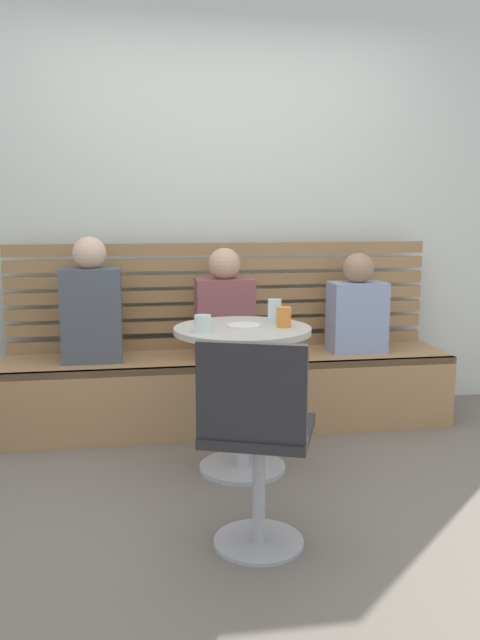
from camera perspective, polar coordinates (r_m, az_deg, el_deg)
name	(u,v)px	position (r m, az deg, el deg)	size (l,w,h in m)	color
ground	(267,514)	(2.96, 2.37, -16.64)	(8.00, 8.00, 0.00)	#70665B
back_wall	(218,188)	(4.28, -1.98, 11.49)	(5.20, 0.10, 2.90)	silver
booth_bench	(228,391)	(3.99, -1.07, -6.22)	(2.70, 0.52, 0.44)	#A87C51
booth_backrest	(222,295)	(4.11, -1.58, 2.19)	(2.65, 0.04, 0.67)	#9A7249
cafe_table	(242,371)	(3.25, 0.22, -4.47)	(0.68, 0.68, 0.74)	#ADADB2
white_chair	(256,437)	(2.49, 1.44, -10.24)	(0.52, 0.52, 0.85)	#ADADB2
person_adult	(91,306)	(3.84, -12.89, 1.19)	(0.34, 0.22, 0.72)	#4C515B
person_child_left	(357,308)	(4.09, 10.23, 1.01)	(0.34, 0.22, 0.61)	#8C9EC6
person_child_middle	(225,310)	(3.85, -1.37, 0.93)	(0.34, 0.22, 0.65)	brown
cup_tumbler_orange	(284,317)	(3.20, 3.86, 0.26)	(0.07, 0.07, 0.10)	orange
cup_glass_tall	(275,311)	(3.34, 3.05, 0.81)	(0.07, 0.07, 0.12)	silver
cup_glass_short	(203,323)	(3.08, -3.29, -0.30)	(0.08, 0.08, 0.08)	silver
plate_small	(244,326)	(3.21, 0.35, -0.50)	(0.17, 0.17, 0.01)	white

